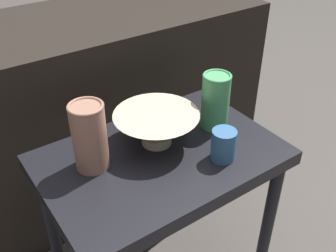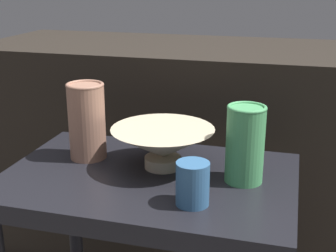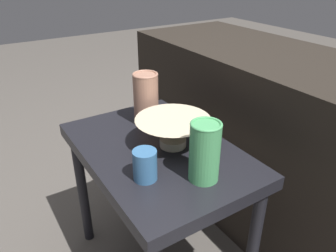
{
  "view_description": "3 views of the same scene",
  "coord_description": "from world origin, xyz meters",
  "px_view_note": "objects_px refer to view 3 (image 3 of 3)",
  "views": [
    {
      "loc": [
        -0.44,
        -0.66,
        1.14
      ],
      "look_at": [
        0.04,
        0.02,
        0.57
      ],
      "focal_mm": 42.0,
      "sensor_mm": 36.0,
      "label": 1
    },
    {
      "loc": [
        0.28,
        -0.86,
        0.92
      ],
      "look_at": [
        0.03,
        0.04,
        0.61
      ],
      "focal_mm": 50.0,
      "sensor_mm": 36.0,
      "label": 2
    },
    {
      "loc": [
        0.73,
        -0.42,
        1.02
      ],
      "look_at": [
        -0.01,
        0.05,
        0.56
      ],
      "focal_mm": 35.0,
      "sensor_mm": 36.0,
      "label": 3
    }
  ],
  "objects_px": {
    "bowl": "(173,130)",
    "vase_textured_left": "(146,98)",
    "vase_colorful_right": "(205,151)",
    "cup": "(145,165)"
  },
  "relations": [
    {
      "from": "vase_colorful_right",
      "to": "bowl",
      "type": "bearing_deg",
      "value": 172.45
    },
    {
      "from": "bowl",
      "to": "vase_textured_left",
      "type": "bearing_deg",
      "value": 176.63
    },
    {
      "from": "bowl",
      "to": "cup",
      "type": "bearing_deg",
      "value": -56.35
    },
    {
      "from": "cup",
      "to": "bowl",
      "type": "bearing_deg",
      "value": 123.65
    },
    {
      "from": "vase_textured_left",
      "to": "bowl",
      "type": "bearing_deg",
      "value": -3.37
    },
    {
      "from": "vase_colorful_right",
      "to": "cup",
      "type": "relative_size",
      "value": 1.94
    },
    {
      "from": "vase_textured_left",
      "to": "vase_colorful_right",
      "type": "xyz_separation_m",
      "value": [
        0.36,
        -0.03,
        -0.01
      ]
    },
    {
      "from": "vase_colorful_right",
      "to": "vase_textured_left",
      "type": "bearing_deg",
      "value": 174.55
    },
    {
      "from": "bowl",
      "to": "vase_textured_left",
      "type": "relative_size",
      "value": 1.28
    },
    {
      "from": "bowl",
      "to": "vase_textured_left",
      "type": "xyz_separation_m",
      "value": [
        -0.18,
        0.01,
        0.03
      ]
    }
  ]
}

